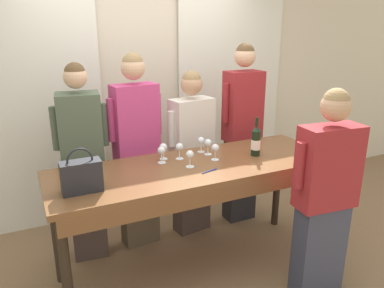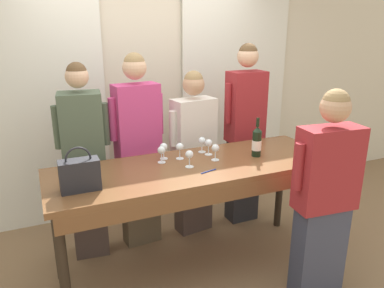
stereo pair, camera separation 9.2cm
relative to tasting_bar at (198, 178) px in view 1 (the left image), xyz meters
name	(u,v)px [view 1 (the left image)]	position (x,y,z in m)	size (l,w,h in m)	color
ground_plane	(196,267)	(0.00, 0.03, -0.87)	(18.00, 18.00, 0.00)	#846647
wall_back	(140,87)	(0.00, 1.45, 0.53)	(12.00, 0.06, 2.80)	beige
curtain_panel_left	(31,101)	(-1.13, 1.38, 0.48)	(1.38, 0.03, 2.69)	white
curtain_panel_right	(231,86)	(1.13, 1.38, 0.48)	(1.38, 0.03, 2.69)	white
tasting_bar	(198,178)	(0.00, 0.00, 0.00)	(2.35, 0.80, 0.98)	brown
wine_bottle	(256,141)	(0.56, 0.01, 0.23)	(0.08, 0.08, 0.34)	black
handbag	(81,176)	(-0.92, -0.11, 0.22)	(0.27, 0.13, 0.31)	#232328
wine_glass_front_left	(208,144)	(0.20, 0.20, 0.21)	(0.07, 0.07, 0.14)	white
wine_glass_front_mid	(163,148)	(-0.19, 0.26, 0.21)	(0.07, 0.07, 0.14)	white
wine_glass_front_right	(179,148)	(-0.07, 0.21, 0.21)	(0.07, 0.07, 0.14)	white
wine_glass_center_left	(161,151)	(-0.24, 0.18, 0.21)	(0.07, 0.07, 0.14)	white
wine_glass_center_mid	(201,141)	(0.17, 0.29, 0.21)	(0.07, 0.07, 0.14)	white
wine_glass_center_right	(190,155)	(-0.07, 0.00, 0.21)	(0.07, 0.07, 0.14)	white
wine_glass_back_left	(215,149)	(0.19, 0.06, 0.21)	(0.07, 0.07, 0.14)	white
pen	(210,171)	(0.03, -0.16, 0.11)	(0.15, 0.05, 0.01)	#193399
guest_olive_jacket	(83,163)	(-0.79, 0.64, 0.04)	(0.47, 0.31, 1.77)	#473833
guest_pink_top	(137,149)	(-0.31, 0.64, 0.09)	(0.52, 0.25, 1.83)	brown
guest_cream_sweater	(192,152)	(0.25, 0.64, -0.01)	(0.53, 0.28, 1.65)	#473833
guest_striped_shirt	(242,132)	(0.83, 0.64, 0.12)	(0.48, 0.23, 1.89)	#28282D
host_pouring	(325,196)	(0.72, -0.67, -0.02)	(0.57, 0.25, 1.65)	#383D51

